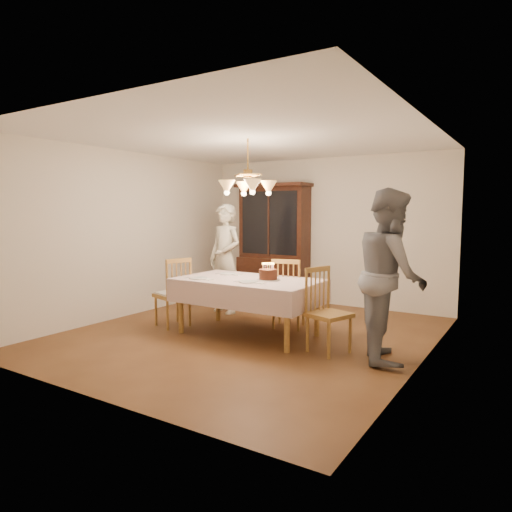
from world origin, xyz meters
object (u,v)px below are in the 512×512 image
Objects in this scene: chair_far_side at (289,297)px; birthday_cake at (268,275)px; elderly_woman at (225,259)px; china_hutch at (274,245)px; dining_table at (248,284)px.

chair_far_side is 3.33× the size of birthday_cake.
chair_far_side is at bearing -1.27° from elderly_woman.
chair_far_side is (1.19, -1.64, -0.60)m from china_hutch.
chair_far_side is at bearing 90.14° from birthday_cake.
dining_table is 0.72m from chair_far_side.
elderly_woman is at bearing 146.30° from birthday_cake.
elderly_woman is (-1.35, 0.32, 0.45)m from chair_far_side.
china_hutch is (-0.91, 2.25, 0.36)m from dining_table.
chair_far_side is 0.56× the size of elderly_woman.
elderly_woman reaches higher than chair_far_side.
dining_table is 0.88× the size of china_hutch.
chair_far_side is at bearing 65.26° from dining_table.
chair_far_side is 0.69m from birthday_cake.
elderly_woman reaches higher than birthday_cake.
dining_table is 1.44m from elderly_woman.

